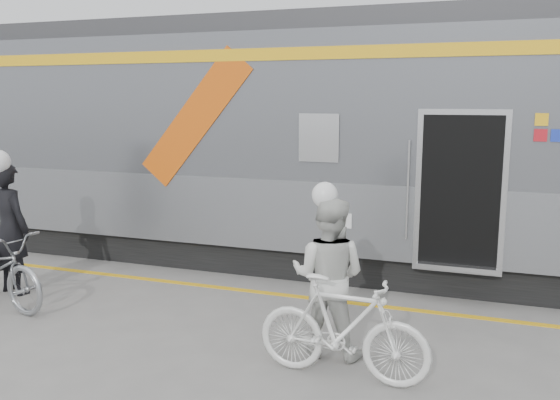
% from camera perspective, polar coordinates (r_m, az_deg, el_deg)
% --- Properties ---
extents(ground, '(90.00, 90.00, 0.00)m').
position_cam_1_polar(ground, '(6.91, -7.15, -14.39)').
color(ground, slate).
rests_on(ground, ground).
extents(train, '(24.00, 3.17, 4.10)m').
position_cam_1_polar(train, '(10.16, 5.03, 5.44)').
color(train, black).
rests_on(train, ground).
extents(safety_strip, '(24.00, 0.12, 0.01)m').
position_cam_1_polar(safety_strip, '(8.75, -0.77, -8.99)').
color(safety_strip, '#EDAF15').
rests_on(safety_strip, ground).
extents(man, '(0.78, 0.59, 1.93)m').
position_cam_1_polar(man, '(9.41, -24.56, -2.50)').
color(man, black).
rests_on(man, ground).
extents(woman, '(0.89, 0.71, 1.77)m').
position_cam_1_polar(woman, '(6.58, 4.67, -7.35)').
color(woman, silver).
rests_on(woman, ground).
extents(bicycle_right, '(1.81, 0.59, 1.07)m').
position_cam_1_polar(bicycle_right, '(6.12, 6.05, -12.18)').
color(bicycle_right, silver).
rests_on(bicycle_right, ground).
extents(helmet_man, '(0.33, 0.33, 0.33)m').
position_cam_1_polar(helmet_man, '(9.25, -25.05, 4.36)').
color(helmet_man, white).
rests_on(helmet_man, man).
extents(helmet_woman, '(0.28, 0.28, 0.28)m').
position_cam_1_polar(helmet_woman, '(6.35, 4.80, 1.54)').
color(helmet_woman, white).
rests_on(helmet_woman, woman).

